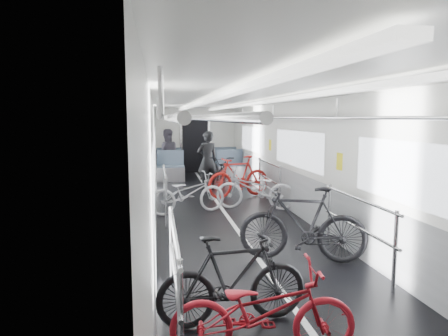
# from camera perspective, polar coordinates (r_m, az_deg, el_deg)

# --- Properties ---
(car_shell) EXTENTS (3.02, 14.01, 2.41)m
(car_shell) POSITION_cam_1_polar(r_m,az_deg,el_deg) (9.91, -1.26, 1.84)
(car_shell) COLOR black
(car_shell) RESTS_ON ground
(bike_left_near) EXTENTS (1.64, 0.73, 0.84)m
(bike_left_near) POSITION_cam_1_polar(r_m,az_deg,el_deg) (3.61, 5.59, -19.70)
(bike_left_near) COLOR #B11521
(bike_left_near) RESTS_ON floor
(bike_left_mid) EXTENTS (1.56, 0.54, 0.92)m
(bike_left_mid) POSITION_cam_1_polar(r_m,az_deg,el_deg) (4.10, 1.31, -15.65)
(bike_left_mid) COLOR black
(bike_left_mid) RESTS_ON floor
(bike_left_far) EXTENTS (1.78, 0.99, 0.89)m
(bike_left_far) POSITION_cam_1_polar(r_m,az_deg,el_deg) (8.62, -5.22, -3.59)
(bike_left_far) COLOR #BDBCC2
(bike_left_far) RESTS_ON floor
(bike_right_near) EXTENTS (1.88, 1.08, 1.09)m
(bike_right_near) POSITION_cam_1_polar(r_m,az_deg,el_deg) (5.86, 11.16, -7.85)
(bike_right_near) COLOR black
(bike_right_near) RESTS_ON floor
(bike_right_mid) EXTENTS (1.88, 1.16, 0.93)m
(bike_right_mid) POSITION_cam_1_polar(r_m,az_deg,el_deg) (8.97, 4.52, -3.01)
(bike_right_mid) COLOR #AFAEB3
(bike_right_mid) RESTS_ON floor
(bike_right_far) EXTENTS (1.86, 1.05, 1.08)m
(bike_right_far) POSITION_cam_1_polar(r_m,az_deg,el_deg) (10.32, 2.15, -1.24)
(bike_right_far) COLOR #AE1A15
(bike_right_far) RESTS_ON floor
(bike_aisle) EXTENTS (1.09, 1.99, 0.99)m
(bike_aisle) POSITION_cam_1_polar(r_m,az_deg,el_deg) (11.38, -0.11, -0.67)
(bike_aisle) COLOR black
(bike_aisle) RESTS_ON floor
(person_standing) EXTENTS (0.70, 0.55, 1.68)m
(person_standing) POSITION_cam_1_polar(r_m,az_deg,el_deg) (11.37, -2.39, 1.07)
(person_standing) COLOR black
(person_standing) RESTS_ON floor
(person_seated) EXTENTS (0.84, 0.67, 1.68)m
(person_seated) POSITION_cam_1_polar(r_m,az_deg,el_deg) (13.61, -8.15, 2.00)
(person_seated) COLOR #343039
(person_seated) RESTS_ON floor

